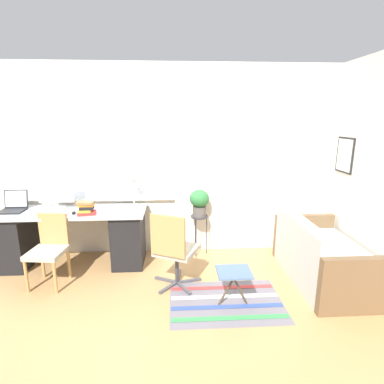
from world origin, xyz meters
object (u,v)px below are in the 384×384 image
at_px(desk_chair_wooden, 49,248).
at_px(office_chair_swivel, 174,249).
at_px(plant_stand, 199,220).
at_px(potted_plant, 199,201).
at_px(laptop, 13,206).
at_px(monitor, 56,193).
at_px(desk_lamp, 133,186).
at_px(folding_stool, 234,275).
at_px(couch_loveseat, 323,259).
at_px(book_stack, 86,208).
at_px(keyboard, 50,214).
at_px(mouse, 74,213).

xyz_separation_m(desk_chair_wooden, office_chair_swivel, (1.50, -0.19, 0.03)).
relative_size(plant_stand, potted_plant, 1.55).
height_order(laptop, plant_stand, laptop).
distance_m(laptop, monitor, 0.57).
bearing_deg(desk_lamp, folding_stool, -45.60).
bearing_deg(plant_stand, monitor, -176.93).
bearing_deg(desk_chair_wooden, desk_lamp, 40.59).
xyz_separation_m(laptop, potted_plant, (2.49, 0.16, -0.01)).
height_order(couch_loveseat, folding_stool, couch_loveseat).
distance_m(laptop, book_stack, 1.04).
relative_size(laptop, desk_lamp, 0.74).
bearing_deg(couch_loveseat, desk_lamp, 72.27).
height_order(laptop, monitor, monitor).
distance_m(desk_lamp, potted_plant, 0.95).
distance_m(office_chair_swivel, potted_plant, 1.01).
xyz_separation_m(keyboard, plant_stand, (1.94, 0.38, -0.25)).
distance_m(keyboard, folding_stool, 2.41).
height_order(desk_lamp, couch_loveseat, desk_lamp).
bearing_deg(plant_stand, desk_lamp, -176.15).
relative_size(keyboard, plant_stand, 0.73).
bearing_deg(desk_chair_wooden, keyboard, 110.04).
distance_m(book_stack, potted_plant, 1.53).
height_order(desk_lamp, book_stack, desk_lamp).
relative_size(laptop, office_chair_swivel, 0.33).
bearing_deg(keyboard, couch_loveseat, -7.47).
distance_m(desk_lamp, folding_stool, 1.83).
xyz_separation_m(book_stack, couch_loveseat, (2.94, -0.44, -0.57)).
distance_m(couch_loveseat, folding_stool, 1.28).
bearing_deg(couch_loveseat, mouse, 81.57).
xyz_separation_m(desk_chair_wooden, potted_plant, (1.87, 0.69, 0.36)).
bearing_deg(mouse, keyboard, -177.11).
xyz_separation_m(laptop, couch_loveseat, (3.96, -0.66, -0.55)).
height_order(laptop, desk_lamp, desk_lamp).
relative_size(mouse, desk_lamp, 0.18).
xyz_separation_m(office_chair_swivel, potted_plant, (0.37, 0.88, 0.32)).
relative_size(couch_loveseat, plant_stand, 2.44).
height_order(monitor, potted_plant, monitor).
height_order(book_stack, office_chair_swivel, office_chair_swivel).
distance_m(desk_chair_wooden, plant_stand, 1.99).
distance_m(monitor, mouse, 0.44).
distance_m(book_stack, plant_stand, 1.56).
distance_m(desk_lamp, book_stack, 0.68).
relative_size(mouse, office_chair_swivel, 0.08).
height_order(desk_lamp, potted_plant, desk_lamp).
height_order(couch_loveseat, potted_plant, potted_plant).
xyz_separation_m(mouse, potted_plant, (1.65, 0.36, 0.03)).
bearing_deg(potted_plant, plant_stand, -90.00).
xyz_separation_m(mouse, book_stack, (0.17, -0.03, 0.06)).
xyz_separation_m(monitor, potted_plant, (1.95, 0.10, -0.17)).
height_order(desk_chair_wooden, potted_plant, potted_plant).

